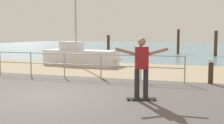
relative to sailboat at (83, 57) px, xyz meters
name	(u,v)px	position (x,y,z in m)	size (l,w,h in m)	color
ground_plane	(25,108)	(2.49, -9.13, -0.52)	(24.00, 10.00, 0.04)	#514C49
beach_strip	(118,69)	(2.49, -1.13, -0.52)	(24.00, 6.00, 0.04)	tan
sea_surface	(172,47)	(2.49, 26.87, -0.52)	(72.00, 50.00, 0.04)	slate
railing_fence	(64,61)	(1.17, -4.53, 0.18)	(9.85, 0.05, 1.05)	#9EA0A5
sailboat	(83,57)	(0.00, 0.00, 0.00)	(5.04, 1.86, 4.94)	silver
skateboard	(141,98)	(5.09, -7.53, -0.45)	(0.82, 0.44, 0.08)	black
skateboarder	(142,64)	(5.09, -7.53, 0.50)	(1.40, 0.53, 1.65)	#26262B
bollard_short	(211,74)	(6.97, -4.26, -0.13)	(0.18, 0.18, 0.79)	#422D1E
seagull	(211,61)	(6.97, -4.27, 0.35)	(0.26, 0.46, 0.18)	white
groyne_post_0	(108,44)	(-1.78, 9.96, 0.36)	(0.27, 0.27, 1.75)	#422D1E
groyne_post_1	(141,47)	(1.39, 9.78, 0.20)	(0.24, 0.24, 1.44)	#422D1E
groyne_post_2	(178,42)	(4.56, 11.46, 0.63)	(0.25, 0.25, 2.30)	#422D1E
groyne_post_3	(216,44)	(7.73, 9.34, 0.54)	(0.27, 0.27, 2.12)	#422D1E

